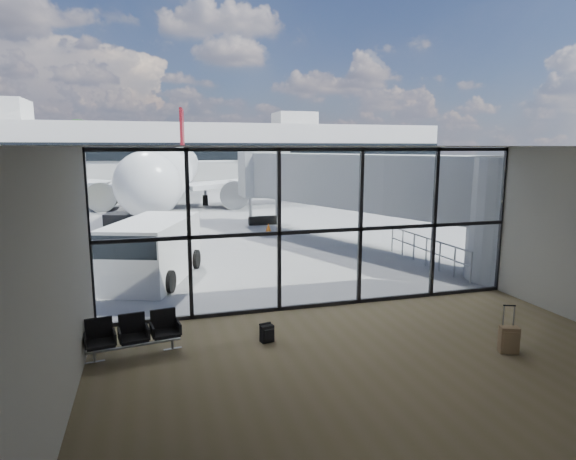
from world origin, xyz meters
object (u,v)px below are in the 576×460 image
airliner (172,172)px  service_van (152,250)px  belt_loader (126,219)px  suitcase (509,340)px  seating_row (133,333)px  backpack (267,333)px

airliner → service_van: airliner is taller
service_van → belt_loader: 11.46m
suitcase → airliner: (-5.63, 31.02, 2.32)m
suitcase → airliner: size_ratio=0.03×
seating_row → airliner: size_ratio=0.06×
service_van → belt_loader: service_van is taller
airliner → belt_loader: airliner is taller
suitcase → belt_loader: size_ratio=0.27×
service_van → belt_loader: bearing=117.0°
backpack → suitcase: 5.39m
backpack → airliner: size_ratio=0.01×
airliner → seating_row: bearing=-87.2°
airliner → belt_loader: 11.84m
suitcase → seating_row: bearing=-175.1°
backpack → belt_loader: bearing=89.0°
backpack → service_van: bearing=98.3°
backpack → service_van: 6.86m
service_van → belt_loader: size_ratio=1.31×
backpack → belt_loader: belt_loader is taller
suitcase → belt_loader: 21.66m
seating_row → airliner: (2.30, 28.74, 2.15)m
suitcase → service_van: 11.27m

